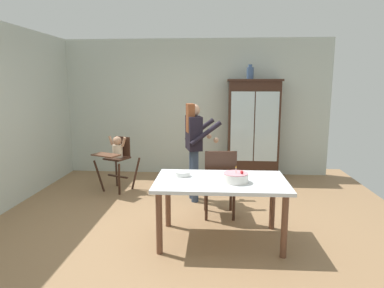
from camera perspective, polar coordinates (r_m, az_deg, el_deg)
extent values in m
plane|color=#93704C|center=(4.63, -1.60, -13.20)|extent=(6.24, 6.24, 0.00)
cube|color=beige|center=(6.89, 0.51, 6.12)|extent=(5.32, 0.06, 2.70)
cube|color=#382116|center=(6.70, 10.20, 2.29)|extent=(0.96, 0.42, 1.87)
cube|color=#382116|center=(6.64, 10.46, 10.50)|extent=(1.02, 0.48, 0.04)
cube|color=silver|center=(6.45, 8.43, 2.88)|extent=(0.43, 0.01, 1.31)
cube|color=silver|center=(6.50, 12.40, 2.81)|extent=(0.43, 0.01, 1.31)
cube|color=#382116|center=(6.69, 10.22, 3.08)|extent=(0.88, 0.36, 0.02)
cylinder|color=#3D567F|center=(6.63, 9.73, 11.64)|extent=(0.13, 0.13, 0.22)
cylinder|color=#3D567F|center=(6.64, 9.77, 12.81)|extent=(0.07, 0.07, 0.05)
cylinder|color=#382116|center=(6.01, -15.33, -5.22)|extent=(0.18, 0.10, 0.56)
cylinder|color=#382116|center=(5.72, -12.11, -5.85)|extent=(0.10, 0.18, 0.56)
cylinder|color=#382116|center=(6.32, -12.58, -4.34)|extent=(0.10, 0.18, 0.56)
cylinder|color=#382116|center=(6.05, -9.41, -4.89)|extent=(0.18, 0.10, 0.56)
cube|color=#382116|center=(6.03, -12.35, -5.32)|extent=(0.40, 0.21, 0.02)
cube|color=#382116|center=(5.95, -12.46, -2.34)|extent=(0.45, 0.45, 0.02)
cube|color=#382116|center=(6.03, -11.57, -0.37)|extent=(0.29, 0.15, 0.34)
cube|color=brown|center=(5.73, -14.26, -1.79)|extent=(0.50, 0.40, 0.02)
cylinder|color=beige|center=(5.94, -12.38, -1.15)|extent=(0.17, 0.17, 0.22)
sphere|color=tan|center=(5.91, -12.45, 0.54)|extent=(0.15, 0.15, 0.15)
cylinder|color=tan|center=(6.00, -13.46, 0.57)|extent=(0.11, 0.08, 0.17)
cylinder|color=tan|center=(5.82, -11.40, 0.36)|extent=(0.11, 0.08, 0.17)
cylinder|color=#33425B|center=(5.30, 0.50, -5.45)|extent=(0.11, 0.11, 0.82)
cylinder|color=#33425B|center=(5.46, 0.10, -4.98)|extent=(0.11, 0.11, 0.82)
cube|color=black|center=(5.24, 0.30, 1.87)|extent=(0.29, 0.40, 0.52)
cube|color=white|center=(5.26, 1.41, 1.90)|extent=(0.02, 0.06, 0.49)
sphere|color=tan|center=(5.20, 0.31, 5.69)|extent=(0.19, 0.19, 0.19)
cube|color=brown|center=(5.20, -0.29, 4.36)|extent=(0.15, 0.22, 0.44)
cylinder|color=black|center=(5.08, 2.34, 1.79)|extent=(0.49, 0.20, 0.37)
sphere|color=tan|center=(5.14, 4.06, 0.63)|extent=(0.08, 0.08, 0.08)
cylinder|color=black|center=(5.46, 1.28, 2.39)|extent=(0.49, 0.20, 0.37)
sphere|color=tan|center=(5.52, 2.90, 1.31)|extent=(0.08, 0.08, 0.08)
cube|color=silver|center=(3.95, 4.86, -6.30)|extent=(1.52, 0.92, 0.04)
cylinder|color=brown|center=(3.77, -5.54, -13.09)|extent=(0.07, 0.07, 0.70)
cylinder|color=brown|center=(3.81, 15.25, -13.19)|extent=(0.07, 0.07, 0.70)
cylinder|color=brown|center=(4.44, -4.05, -9.40)|extent=(0.07, 0.07, 0.70)
cylinder|color=brown|center=(4.47, 13.36, -9.53)|extent=(0.07, 0.07, 0.70)
cylinder|color=white|center=(3.86, 7.37, -5.66)|extent=(0.28, 0.28, 0.10)
cylinder|color=pink|center=(3.84, 7.38, -4.89)|extent=(0.27, 0.27, 0.01)
cylinder|color=#F2E5CC|center=(3.83, 7.40, -4.40)|extent=(0.01, 0.01, 0.06)
cone|color=yellow|center=(3.82, 7.41, -3.79)|extent=(0.02, 0.02, 0.02)
sphere|color=red|center=(3.81, 8.37, -4.71)|extent=(0.04, 0.04, 0.04)
cylinder|color=silver|center=(4.08, -1.58, -5.03)|extent=(0.18, 0.18, 0.05)
cylinder|color=#382116|center=(5.03, 6.54, -8.60)|extent=(0.04, 0.04, 0.45)
cylinder|color=#382116|center=(5.00, 2.27, -8.64)|extent=(0.04, 0.04, 0.45)
cylinder|color=#382116|center=(4.68, 7.03, -10.05)|extent=(0.04, 0.04, 0.45)
cylinder|color=#382116|center=(4.65, 2.42, -10.11)|extent=(0.04, 0.04, 0.45)
cube|color=brown|center=(4.76, 4.61, -6.60)|extent=(0.47, 0.47, 0.03)
cube|color=#382116|center=(4.50, 4.84, -4.23)|extent=(0.42, 0.07, 0.48)
cylinder|color=#382116|center=(4.52, 7.25, -4.21)|extent=(0.03, 0.03, 0.48)
cylinder|color=#382116|center=(4.49, 2.41, -4.24)|extent=(0.03, 0.03, 0.48)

